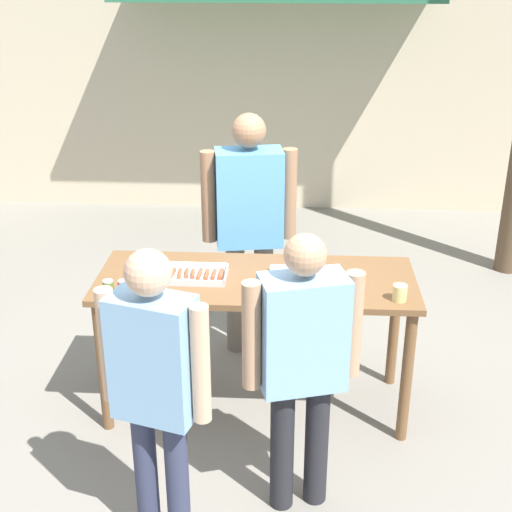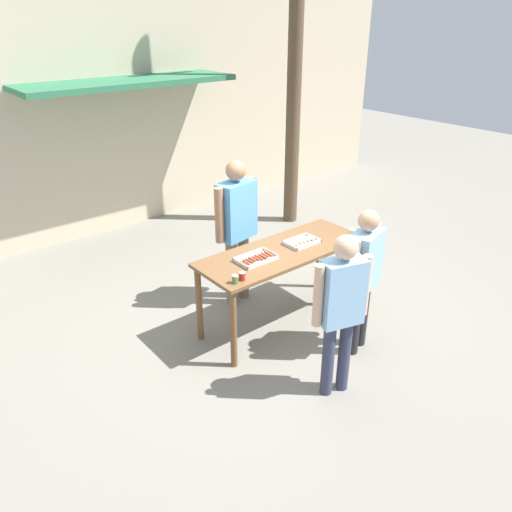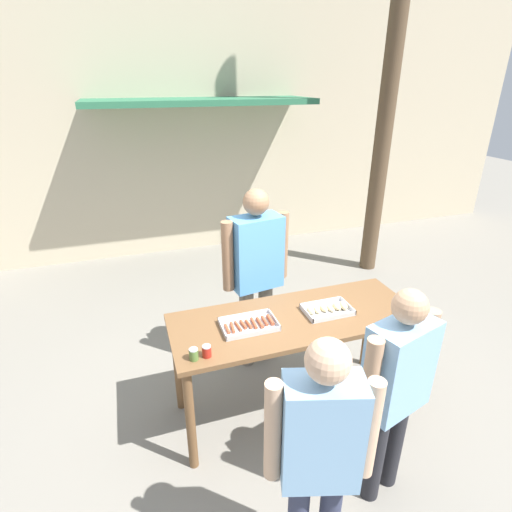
{
  "view_description": "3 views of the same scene",
  "coord_description": "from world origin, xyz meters",
  "px_view_note": "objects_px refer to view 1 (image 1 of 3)",
  "views": [
    {
      "loc": [
        0.24,
        -4.03,
        2.88
      ],
      "look_at": [
        0.0,
        0.0,
        1.1
      ],
      "focal_mm": 50.0,
      "sensor_mm": 36.0,
      "label": 1
    },
    {
      "loc": [
        -3.4,
        -3.7,
        3.35
      ],
      "look_at": [
        -0.4,
        -0.01,
        1.0
      ],
      "focal_mm": 35.0,
      "sensor_mm": 36.0,
      "label": 2
    },
    {
      "loc": [
        -1.16,
        -2.49,
        2.7
      ],
      "look_at": [
        -0.09,
        0.73,
        1.19
      ],
      "focal_mm": 28.0,
      "sensor_mm": 36.0,
      "label": 3
    }
  ],
  "objects_px": {
    "food_tray_buns": "(302,277)",
    "person_customer_holding_hotdog": "(155,379)",
    "condiment_jar_ketchup": "(123,287)",
    "beer_cup": "(400,293)",
    "person_server_behind_table": "(249,216)",
    "person_customer_with_cup": "(302,355)",
    "condiment_jar_mustard": "(108,287)",
    "food_tray_sausages": "(194,275)"
  },
  "relations": [
    {
      "from": "person_customer_holding_hotdog",
      "to": "person_customer_with_cup",
      "type": "xyz_separation_m",
      "value": [
        0.69,
        0.32,
        -0.04
      ]
    },
    {
      "from": "person_server_behind_table",
      "to": "beer_cup",
      "type": "bearing_deg",
      "value": -55.47
    },
    {
      "from": "condiment_jar_mustard",
      "to": "person_server_behind_table",
      "type": "xyz_separation_m",
      "value": [
        0.78,
        1.0,
        0.09
      ]
    },
    {
      "from": "condiment_jar_ketchup",
      "to": "food_tray_buns",
      "type": "bearing_deg",
      "value": 13.3
    },
    {
      "from": "condiment_jar_ketchup",
      "to": "person_customer_with_cup",
      "type": "xyz_separation_m",
      "value": [
        1.07,
        -0.64,
        -0.03
      ]
    },
    {
      "from": "beer_cup",
      "to": "person_server_behind_table",
      "type": "xyz_separation_m",
      "value": [
        -0.95,
        0.99,
        0.09
      ]
    },
    {
      "from": "food_tray_buns",
      "to": "person_customer_holding_hotdog",
      "type": "xyz_separation_m",
      "value": [
        -0.69,
        -1.22,
        0.02
      ]
    },
    {
      "from": "condiment_jar_ketchup",
      "to": "person_customer_with_cup",
      "type": "distance_m",
      "value": 1.25
    },
    {
      "from": "food_tray_buns",
      "to": "condiment_jar_ketchup",
      "type": "bearing_deg",
      "value": -166.7
    },
    {
      "from": "condiment_jar_mustard",
      "to": "beer_cup",
      "type": "relative_size",
      "value": 0.87
    },
    {
      "from": "food_tray_buns",
      "to": "condiment_jar_mustard",
      "type": "xyz_separation_m",
      "value": [
        -1.16,
        -0.26,
        0.02
      ]
    },
    {
      "from": "person_customer_holding_hotdog",
      "to": "condiment_jar_mustard",
      "type": "bearing_deg",
      "value": -47.41
    },
    {
      "from": "food_tray_sausages",
      "to": "condiment_jar_ketchup",
      "type": "relative_size",
      "value": 5.01
    },
    {
      "from": "food_tray_buns",
      "to": "beer_cup",
      "type": "relative_size",
      "value": 3.92
    },
    {
      "from": "person_server_behind_table",
      "to": "person_customer_with_cup",
      "type": "bearing_deg",
      "value": -86.33
    },
    {
      "from": "beer_cup",
      "to": "person_server_behind_table",
      "type": "bearing_deg",
      "value": 133.94
    },
    {
      "from": "condiment_jar_mustard",
      "to": "condiment_jar_ketchup",
      "type": "bearing_deg",
      "value": 2.94
    },
    {
      "from": "food_tray_buns",
      "to": "condiment_jar_mustard",
      "type": "bearing_deg",
      "value": -167.48
    },
    {
      "from": "food_tray_sausages",
      "to": "person_customer_holding_hotdog",
      "type": "distance_m",
      "value": 1.22
    },
    {
      "from": "condiment_jar_mustard",
      "to": "condiment_jar_ketchup",
      "type": "relative_size",
      "value": 1.0
    },
    {
      "from": "beer_cup",
      "to": "person_customer_holding_hotdog",
      "type": "distance_m",
      "value": 1.59
    },
    {
      "from": "person_server_behind_table",
      "to": "condiment_jar_ketchup",
      "type": "bearing_deg",
      "value": -134.13
    },
    {
      "from": "food_tray_buns",
      "to": "person_customer_with_cup",
      "type": "bearing_deg",
      "value": -90.01
    },
    {
      "from": "beer_cup",
      "to": "person_server_behind_table",
      "type": "height_order",
      "value": "person_server_behind_table"
    },
    {
      "from": "food_tray_sausages",
      "to": "condiment_jar_ketchup",
      "type": "distance_m",
      "value": 0.46
    },
    {
      "from": "condiment_jar_mustard",
      "to": "beer_cup",
      "type": "bearing_deg",
      "value": 0.35
    },
    {
      "from": "beer_cup",
      "to": "condiment_jar_ketchup",
      "type": "bearing_deg",
      "value": -179.79
    },
    {
      "from": "food_tray_sausages",
      "to": "person_customer_with_cup",
      "type": "distance_m",
      "value": 1.13
    },
    {
      "from": "food_tray_buns",
      "to": "person_server_behind_table",
      "type": "relative_size",
      "value": 0.21
    },
    {
      "from": "person_server_behind_table",
      "to": "person_customer_with_cup",
      "type": "xyz_separation_m",
      "value": [
        0.38,
        -1.64,
        -0.13
      ]
    },
    {
      "from": "food_tray_buns",
      "to": "person_customer_with_cup",
      "type": "distance_m",
      "value": 0.9
    },
    {
      "from": "person_customer_holding_hotdog",
      "to": "person_customer_with_cup",
      "type": "height_order",
      "value": "person_customer_holding_hotdog"
    },
    {
      "from": "food_tray_buns",
      "to": "person_server_behind_table",
      "type": "bearing_deg",
      "value": 117.22
    },
    {
      "from": "food_tray_sausages",
      "to": "beer_cup",
      "type": "bearing_deg",
      "value": -11.09
    },
    {
      "from": "person_server_behind_table",
      "to": "person_customer_holding_hotdog",
      "type": "height_order",
      "value": "person_server_behind_table"
    },
    {
      "from": "condiment_jar_mustard",
      "to": "beer_cup",
      "type": "xyz_separation_m",
      "value": [
        1.73,
        0.01,
        0.01
      ]
    },
    {
      "from": "condiment_jar_ketchup",
      "to": "person_server_behind_table",
      "type": "xyz_separation_m",
      "value": [
        0.69,
        0.99,
        0.09
      ]
    },
    {
      "from": "food_tray_buns",
      "to": "person_customer_holding_hotdog",
      "type": "height_order",
      "value": "person_customer_holding_hotdog"
    },
    {
      "from": "condiment_jar_ketchup",
      "to": "beer_cup",
      "type": "relative_size",
      "value": 0.87
    },
    {
      "from": "person_customer_holding_hotdog",
      "to": "food_tray_sausages",
      "type": "bearing_deg",
      "value": -73.91
    },
    {
      "from": "person_server_behind_table",
      "to": "person_customer_holding_hotdog",
      "type": "xyz_separation_m",
      "value": [
        -0.31,
        -1.96,
        -0.09
      ]
    },
    {
      "from": "beer_cup",
      "to": "person_customer_holding_hotdog",
      "type": "height_order",
      "value": "person_customer_holding_hotdog"
    }
  ]
}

